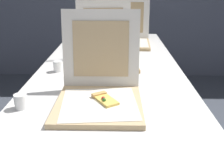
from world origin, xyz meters
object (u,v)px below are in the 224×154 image
(table, at_px, (109,84))
(cup_white_near_left, at_px, (21,101))
(cup_white_mid, at_px, (58,66))
(pizza_box_back, at_px, (128,37))
(pizza_box_front, at_px, (99,91))
(pizza_box_middle, at_px, (106,55))

(table, height_order, cup_white_near_left, cup_white_near_left)
(cup_white_mid, bearing_deg, pizza_box_back, 58.71)
(table, distance_m, cup_white_near_left, 0.53)
(cup_white_mid, bearing_deg, pizza_box_front, -56.26)
(pizza_box_front, bearing_deg, pizza_box_middle, 89.77)
(pizza_box_middle, bearing_deg, cup_white_mid, -155.71)
(pizza_box_middle, height_order, cup_white_near_left, pizza_box_middle)
(cup_white_mid, bearing_deg, cup_white_near_left, -96.44)
(table, distance_m, cup_white_mid, 0.31)
(pizza_box_front, relative_size, pizza_box_middle, 0.96)
(pizza_box_front, height_order, cup_white_near_left, pizza_box_front)
(table, xyz_separation_m, pizza_box_front, (-0.03, -0.33, 0.10))
(table, distance_m, pizza_box_middle, 0.25)
(pizza_box_front, xyz_separation_m, cup_white_mid, (-0.27, 0.40, -0.02))
(table, relative_size, cup_white_near_left, 38.00)
(pizza_box_back, relative_size, cup_white_mid, 7.32)
(pizza_box_front, relative_size, cup_white_mid, 6.42)
(pizza_box_middle, distance_m, cup_white_near_left, 0.70)
(table, distance_m, pizza_box_front, 0.35)
(pizza_box_middle, height_order, cup_white_mid, pizza_box_middle)
(pizza_box_middle, distance_m, cup_white_mid, 0.32)
(cup_white_mid, bearing_deg, table, -12.62)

